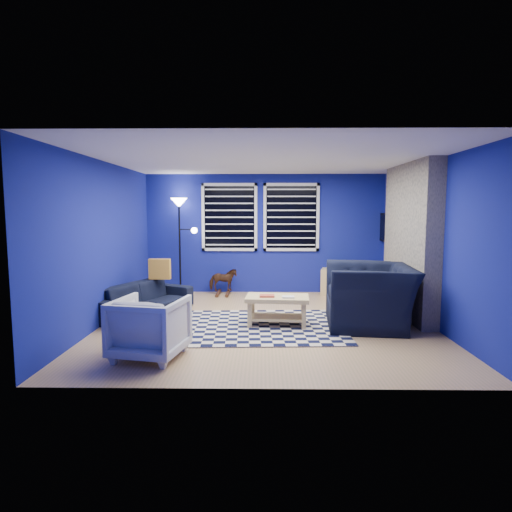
{
  "coord_description": "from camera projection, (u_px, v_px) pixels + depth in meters",
  "views": [
    {
      "loc": [
        -0.06,
        -6.54,
        1.75
      ],
      "look_at": [
        -0.16,
        0.3,
        1.01
      ],
      "focal_mm": 30.0,
      "sensor_mm": 36.0,
      "label": 1
    }
  ],
  "objects": [
    {
      "name": "floor",
      "position": [
        266.0,
        322.0,
        6.68
      ],
      "size": [
        5.0,
        5.0,
        0.0
      ],
      "primitive_type": "plane",
      "color": "tan",
      "rests_on": "ground"
    },
    {
      "name": "window_left",
      "position": [
        229.0,
        217.0,
        8.97
      ],
      "size": [
        1.17,
        0.06,
        1.42
      ],
      "color": "black",
      "rests_on": "wall_back"
    },
    {
      "name": "floor_lamp",
      "position": [
        180.0,
        216.0,
        8.77
      ],
      "size": [
        0.54,
        0.33,
        1.99
      ],
      "color": "black",
      "rests_on": "floor"
    },
    {
      "name": "armchair_bent",
      "position": [
        150.0,
        327.0,
        5.07
      ],
      "size": [
        0.92,
        0.94,
        0.73
      ],
      "primitive_type": "imported",
      "rotation": [
        0.0,
        0.0,
        2.95
      ],
      "color": "gray",
      "rests_on": "floor"
    },
    {
      "name": "rocking_horse",
      "position": [
        223.0,
        280.0,
        8.85
      ],
      "size": [
        0.31,
        0.59,
        0.48
      ],
      "primitive_type": "imported",
      "rotation": [
        0.0,
        0.0,
        1.67
      ],
      "color": "#472E17",
      "rests_on": "floor"
    },
    {
      "name": "window_right",
      "position": [
        291.0,
        217.0,
        8.95
      ],
      "size": [
        1.17,
        0.06,
        1.42
      ],
      "color": "black",
      "rests_on": "wall_back"
    },
    {
      "name": "tv",
      "position": [
        388.0,
        228.0,
        8.49
      ],
      "size": [
        0.07,
        1.0,
        0.58
      ],
      "color": "black",
      "rests_on": "wall_right"
    },
    {
      "name": "fireplace",
      "position": [
        409.0,
        244.0,
        7.02
      ],
      "size": [
        0.65,
        2.0,
        2.5
      ],
      "color": "gray",
      "rests_on": "floor"
    },
    {
      "name": "rug",
      "position": [
        259.0,
        326.0,
        6.44
      ],
      "size": [
        2.58,
        2.1,
        0.02
      ],
      "primitive_type": "cube",
      "rotation": [
        0.0,
        0.0,
        0.04
      ],
      "color": "black",
      "rests_on": "floor"
    },
    {
      "name": "armchair_big",
      "position": [
        370.0,
        295.0,
        6.48
      ],
      "size": [
        1.53,
        1.37,
        0.92
      ],
      "primitive_type": "imported",
      "rotation": [
        0.0,
        0.0,
        -1.67
      ],
      "color": "black",
      "rests_on": "floor"
    },
    {
      "name": "ceiling",
      "position": [
        266.0,
        160.0,
        6.42
      ],
      "size": [
        5.0,
        5.0,
        0.0
      ],
      "primitive_type": "plane",
      "rotation": [
        3.14,
        0.0,
        0.0
      ],
      "color": "white",
      "rests_on": "wall_back"
    },
    {
      "name": "cabinet",
      "position": [
        337.0,
        281.0,
        8.87
      ],
      "size": [
        0.73,
        0.57,
        0.63
      ],
      "rotation": [
        0.0,
        0.0,
        -0.25
      ],
      "color": "tan",
      "rests_on": "floor"
    },
    {
      "name": "coffee_table",
      "position": [
        277.0,
        304.0,
        6.48
      ],
      "size": [
        0.98,
        0.62,
        0.47
      ],
      "rotation": [
        0.0,
        0.0,
        -0.08
      ],
      "color": "tan",
      "rests_on": "rug"
    },
    {
      "name": "wall_right",
      "position": [
        430.0,
        243.0,
        6.51
      ],
      "size": [
        0.0,
        5.0,
        5.0
      ],
      "primitive_type": "plane",
      "rotation": [
        1.57,
        0.0,
        -1.57
      ],
      "color": "navy",
      "rests_on": "floor"
    },
    {
      "name": "wall_left",
      "position": [
        104.0,
        243.0,
        6.59
      ],
      "size": [
        0.0,
        5.0,
        5.0
      ],
      "primitive_type": "plane",
      "rotation": [
        1.57,
        0.0,
        1.57
      ],
      "color": "navy",
      "rests_on": "floor"
    },
    {
      "name": "wall_back",
      "position": [
        265.0,
        234.0,
        9.04
      ],
      "size": [
        5.0,
        0.0,
        5.0
      ],
      "primitive_type": "plane",
      "rotation": [
        1.57,
        0.0,
        0.0
      ],
      "color": "navy",
      "rests_on": "floor"
    },
    {
      "name": "throw_pillow",
      "position": [
        160.0,
        269.0,
        7.54
      ],
      "size": [
        0.38,
        0.13,
        0.36
      ],
      "primitive_type": "cube",
      "rotation": [
        0.0,
        0.0,
        -0.03
      ],
      "color": "#BF842D",
      "rests_on": "sofa"
    },
    {
      "name": "sofa",
      "position": [
        145.0,
        299.0,
        7.14
      ],
      "size": [
        1.97,
        1.41,
        0.54
      ],
      "primitive_type": "imported",
      "rotation": [
        0.0,
        0.0,
        1.14
      ],
      "color": "black",
      "rests_on": "floor"
    }
  ]
}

